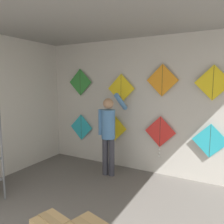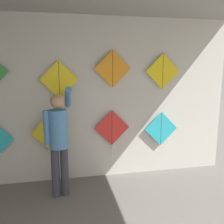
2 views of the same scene
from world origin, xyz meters
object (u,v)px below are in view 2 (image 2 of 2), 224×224
at_px(shopkeeper, 59,136).
at_px(kite_1, 50,133).
at_px(kite_6, 113,69).
at_px(kite_3, 161,129).
at_px(kite_5, 59,80).
at_px(kite_7, 163,71).
at_px(kite_2, 112,130).

relative_size(shopkeeper, kite_1, 2.67).
bearing_deg(kite_6, kite_3, 0.00).
height_order(kite_5, kite_7, kite_7).
relative_size(shopkeeper, kite_7, 2.67).
relative_size(kite_3, kite_5, 1.00).
bearing_deg(kite_7, kite_5, 180.00).
relative_size(kite_1, kite_5, 1.00).
bearing_deg(kite_2, kite_5, 179.95).
distance_m(kite_3, kite_7, 1.04).
distance_m(kite_3, kite_6, 1.42).
bearing_deg(kite_3, kite_2, -179.95).
bearing_deg(shopkeeper, kite_6, 20.42).
xyz_separation_m(kite_2, kite_6, (0.01, 0.00, 1.06)).
bearing_deg(kite_3, shopkeeper, -165.30).
height_order(kite_1, kite_2, kite_2).
bearing_deg(kite_1, kite_2, -0.04).
bearing_deg(kite_1, kite_3, 0.00).
height_order(kite_3, kite_5, kite_5).
bearing_deg(kite_1, shopkeeper, -73.59).
distance_m(shopkeeper, kite_7, 2.11).
bearing_deg(kite_6, shopkeeper, -152.49).
bearing_deg(shopkeeper, kite_2, 20.69).
distance_m(kite_1, kite_3, 1.98).
bearing_deg(kite_6, kite_5, 180.00).
distance_m(kite_1, kite_5, 0.90).
xyz_separation_m(shopkeeper, kite_2, (0.92, 0.48, -0.08)).
xyz_separation_m(kite_1, kite_3, (1.98, 0.00, -0.04)).
bearing_deg(kite_1, kite_5, 0.00).
distance_m(shopkeeper, kite_3, 1.91).
bearing_deg(kite_7, kite_6, 180.00).
distance_m(kite_3, kite_5, 2.03).
bearing_deg(shopkeeper, kite_1, 99.32).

